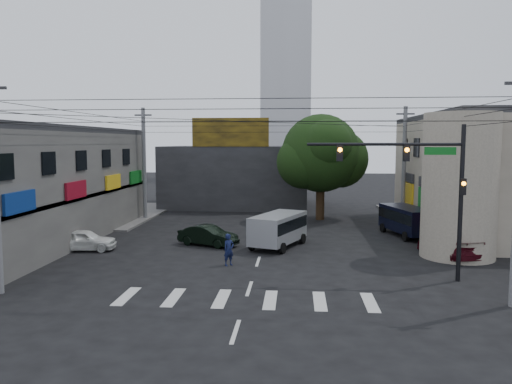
# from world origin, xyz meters

# --- Properties ---
(ground) EXTENTS (160.00, 160.00, 0.00)m
(ground) POSITION_xyz_m (0.00, 0.00, 0.00)
(ground) COLOR black
(ground) RESTS_ON ground
(sidewalk_far_left) EXTENTS (16.00, 16.00, 0.15)m
(sidewalk_far_left) POSITION_xyz_m (-18.00, 18.00, 0.07)
(sidewalk_far_left) COLOR #514F4C
(sidewalk_far_left) RESTS_ON ground
(sidewalk_far_right) EXTENTS (16.00, 16.00, 0.15)m
(sidewalk_far_right) POSITION_xyz_m (18.00, 18.00, 0.07)
(sidewalk_far_right) COLOR #514F4C
(sidewalk_far_right) RESTS_ON ground
(corner_column) EXTENTS (4.00, 4.00, 8.00)m
(corner_column) POSITION_xyz_m (11.00, 4.00, 4.00)
(corner_column) COLOR gray
(corner_column) RESTS_ON ground
(building_far) EXTENTS (14.00, 10.00, 6.00)m
(building_far) POSITION_xyz_m (-4.00, 26.00, 3.00)
(building_far) COLOR #232326
(building_far) RESTS_ON ground
(billboard) EXTENTS (7.00, 0.30, 2.60)m
(billboard) POSITION_xyz_m (-4.00, 21.10, 7.30)
(billboard) COLOR olive
(billboard) RESTS_ON building_far
(tower_distant) EXTENTS (9.00, 9.00, 44.00)m
(tower_distant) POSITION_xyz_m (0.00, 70.00, 22.00)
(tower_distant) COLOR silver
(tower_distant) RESTS_ON ground
(street_tree) EXTENTS (6.40, 6.40, 8.70)m
(street_tree) POSITION_xyz_m (4.00, 17.00, 5.47)
(street_tree) COLOR black
(street_tree) RESTS_ON ground
(traffic_gantry) EXTENTS (7.10, 0.35, 7.20)m
(traffic_gantry) POSITION_xyz_m (7.82, -1.00, 4.83)
(traffic_gantry) COLOR black
(traffic_gantry) RESTS_ON ground
(utility_pole_far_left) EXTENTS (0.32, 0.32, 9.20)m
(utility_pole_far_left) POSITION_xyz_m (-10.50, 16.00, 4.60)
(utility_pole_far_left) COLOR #59595B
(utility_pole_far_left) RESTS_ON ground
(utility_pole_far_right) EXTENTS (0.32, 0.32, 9.20)m
(utility_pole_far_right) POSITION_xyz_m (10.50, 16.00, 4.60)
(utility_pole_far_right) COLOR #59595B
(utility_pole_far_right) RESTS_ON ground
(dark_sedan) EXTENTS (4.07, 4.75, 1.25)m
(dark_sedan) POSITION_xyz_m (-3.42, 5.95, 0.63)
(dark_sedan) COLOR black
(dark_sedan) RESTS_ON ground
(white_compact) EXTENTS (2.27, 4.03, 1.27)m
(white_compact) POSITION_xyz_m (-10.50, 3.93, 0.63)
(white_compact) COLOR white
(white_compact) RESTS_ON ground
(maroon_sedan) EXTENTS (4.10, 5.33, 1.27)m
(maroon_sedan) POSITION_xyz_m (10.50, 3.99, 0.64)
(maroon_sedan) COLOR #3E0811
(maroon_sedan) RESTS_ON ground
(silver_minivan) EXTENTS (6.04, 5.20, 2.02)m
(silver_minivan) POSITION_xyz_m (0.94, 5.88, 1.01)
(silver_minivan) COLOR #9C9EA4
(silver_minivan) RESTS_ON ground
(navy_van) EXTENTS (5.93, 4.38, 2.00)m
(navy_van) POSITION_xyz_m (9.57, 10.12, 1.00)
(navy_van) COLOR black
(navy_van) RESTS_ON ground
(traffic_officer) EXTENTS (1.00, 1.00, 1.67)m
(traffic_officer) POSITION_xyz_m (-1.45, 1.05, 0.83)
(traffic_officer) COLOR #11183D
(traffic_officer) RESTS_ON ground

